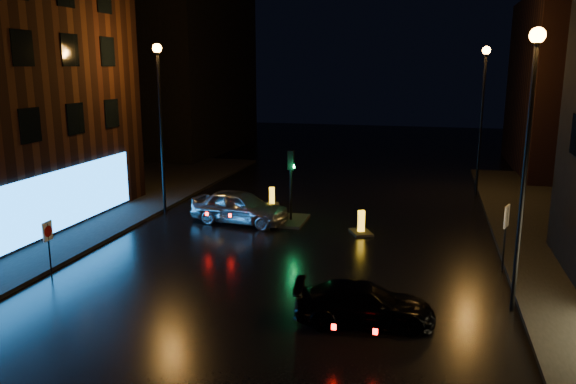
% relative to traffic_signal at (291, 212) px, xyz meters
% --- Properties ---
extents(ground, '(120.00, 120.00, 0.00)m').
position_rel_traffic_signal_xyz_m(ground, '(1.20, -14.00, -0.50)').
color(ground, black).
rests_on(ground, ground).
extents(building_far_left, '(8.00, 16.00, 14.00)m').
position_rel_traffic_signal_xyz_m(building_far_left, '(-14.80, 21.00, 6.50)').
color(building_far_left, black).
rests_on(building_far_left, ground).
extents(street_lamp_lfar, '(0.44, 0.44, 8.37)m').
position_rel_traffic_signal_xyz_m(street_lamp_lfar, '(-6.60, -0.00, 5.06)').
color(street_lamp_lfar, black).
rests_on(street_lamp_lfar, ground).
extents(street_lamp_rnear, '(0.44, 0.44, 8.37)m').
position_rel_traffic_signal_xyz_m(street_lamp_rnear, '(9.00, -8.00, 5.06)').
color(street_lamp_rnear, black).
rests_on(street_lamp_rnear, ground).
extents(street_lamp_rfar, '(0.44, 0.44, 8.37)m').
position_rel_traffic_signal_xyz_m(street_lamp_rfar, '(9.00, 8.00, 5.06)').
color(street_lamp_rfar, black).
rests_on(street_lamp_rfar, ground).
extents(traffic_signal, '(1.40, 2.40, 3.45)m').
position_rel_traffic_signal_xyz_m(traffic_signal, '(0.00, 0.00, 0.00)').
color(traffic_signal, black).
rests_on(traffic_signal, ground).
extents(silver_hatchback, '(4.85, 2.42, 1.59)m').
position_rel_traffic_signal_xyz_m(silver_hatchback, '(-2.31, -0.77, 0.29)').
color(silver_hatchback, '#A4A7AC').
rests_on(silver_hatchback, ground).
extents(dark_sedan, '(4.24, 2.16, 1.18)m').
position_rel_traffic_signal_xyz_m(dark_sedan, '(4.69, -10.01, 0.09)').
color(dark_sedan, black).
rests_on(dark_sedan, ground).
extents(bollard_near, '(1.24, 1.44, 1.06)m').
position_rel_traffic_signal_xyz_m(bollard_near, '(3.51, -1.09, -0.27)').
color(bollard_near, black).
rests_on(bollard_near, ground).
extents(bollard_far, '(1.17, 1.40, 1.04)m').
position_rel_traffic_signal_xyz_m(bollard_far, '(-1.71, 2.70, -0.27)').
color(bollard_far, black).
rests_on(bollard_far, ground).
extents(road_sign_left, '(0.08, 0.50, 2.07)m').
position_rel_traffic_signal_xyz_m(road_sign_left, '(-6.40, -9.21, 1.05)').
color(road_sign_left, black).
rests_on(road_sign_left, ground).
extents(road_sign_right, '(0.25, 0.58, 2.46)m').
position_rel_traffic_signal_xyz_m(road_sign_right, '(9.10, -4.46, 1.34)').
color(road_sign_right, black).
rests_on(road_sign_right, ground).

